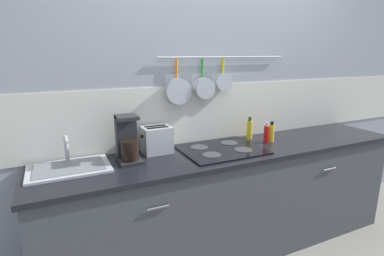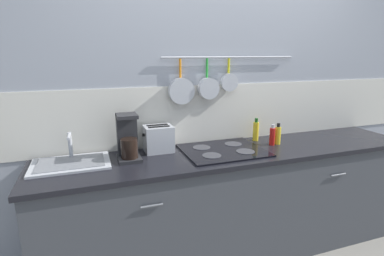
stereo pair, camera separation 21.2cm
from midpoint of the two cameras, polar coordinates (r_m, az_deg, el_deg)
ground_plane at (r=2.74m, az=10.30°, el=-22.09°), size 12.00×12.00×0.00m
wall_back at (r=2.54m, az=7.84°, el=6.24°), size 7.20×0.15×2.60m
cabinet_base at (r=2.52m, az=10.73°, el=-14.25°), size 2.93×0.56×0.85m
countertop at (r=2.34m, az=11.22°, el=-4.68°), size 2.97×0.59×0.03m
sink_basin at (r=2.13m, az=-19.49°, el=-6.22°), size 0.50×0.34×0.19m
coffee_maker at (r=2.11m, az=-9.32°, el=-2.36°), size 0.15×0.20×0.32m
toaster at (r=2.25m, az=-3.74°, el=-2.08°), size 0.23×0.17×0.20m
cooktop at (r=2.31m, az=8.57°, el=-4.24°), size 0.61×0.50×0.01m
bottle_olive_oil at (r=2.61m, az=14.35°, el=-0.54°), size 0.05×0.05×0.19m
bottle_vinegar at (r=2.53m, az=17.39°, el=-1.47°), size 0.04×0.04×0.17m
bottle_cooking_wine at (r=2.57m, az=18.33°, el=-1.29°), size 0.05×0.05×0.17m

